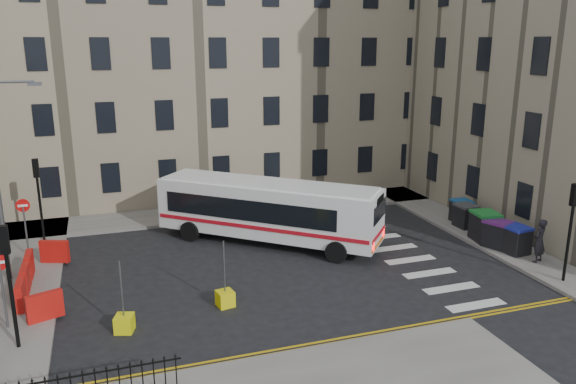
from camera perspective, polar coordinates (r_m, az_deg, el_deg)
ground at (r=25.70m, az=3.17°, el=-7.01°), size 120.00×120.00×0.00m
pavement_north at (r=32.27m, az=-12.58°, el=-2.55°), size 36.00×3.20×0.15m
pavement_east at (r=33.06m, az=15.20°, el=-2.30°), size 2.40×26.00×0.15m
terrace_north at (r=37.63m, az=-16.10°, el=12.96°), size 38.30×10.80×17.20m
traffic_light_east at (r=25.06m, az=26.87°, el=-2.32°), size 0.28×0.22×4.10m
traffic_light_nw at (r=29.53m, az=-24.06°, el=0.47°), size 0.28×0.22×4.10m
traffic_light_sw at (r=19.55m, az=-26.58°, el=-6.93°), size 0.28×0.22×4.10m
no_entry_north at (r=27.86m, az=-25.24°, el=-2.18°), size 0.60×0.08×3.00m
no_entry_south at (r=21.30m, az=-27.16°, el=-7.54°), size 0.60×0.08×3.00m
roadworks_barriers at (r=24.48m, az=-24.28°, el=-7.92°), size 1.66×6.26×1.00m
bus at (r=27.40m, az=-2.07°, el=-1.73°), size 9.99×9.06×3.00m
wheelie_bin_a at (r=28.04m, az=22.10°, el=-4.48°), size 1.13×1.27×1.29m
wheelie_bin_b at (r=28.51m, az=20.47°, el=-3.99°), size 1.40×1.48×1.30m
wheelie_bin_c at (r=29.22m, az=19.36°, el=-3.28°), size 1.30×1.45×1.44m
wheelie_bin_d at (r=31.01m, az=17.60°, el=-2.30°), size 0.98×1.12×1.22m
wheelie_bin_e at (r=31.79m, az=17.20°, el=-1.86°), size 1.02×1.15×1.21m
pedestrian at (r=27.20m, az=24.18°, el=-4.54°), size 0.85×0.72×1.98m
bollard_yellow at (r=20.54m, az=-16.28°, el=-12.70°), size 0.76×0.76×0.60m
bollard_chevron at (r=21.59m, az=-6.40°, el=-10.71°), size 0.70×0.70×0.60m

